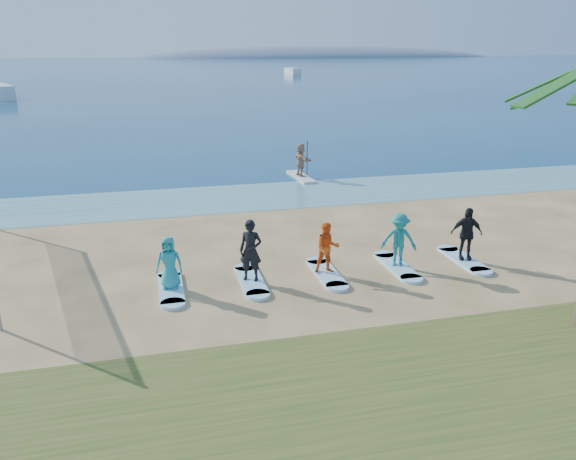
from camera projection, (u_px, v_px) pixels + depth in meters
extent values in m
plane|color=tan|center=(283.00, 287.00, 16.77)|extent=(600.00, 600.00, 0.00)
plane|color=teal|center=(231.00, 198.00, 26.43)|extent=(600.00, 600.00, 0.00)
plane|color=navy|center=(155.00, 69.00, 164.05)|extent=(600.00, 600.00, 0.00)
ellipsoid|color=slate|center=(322.00, 57.00, 314.85)|extent=(220.00, 56.00, 18.00)
cube|color=silver|center=(301.00, 177.00, 30.43)|extent=(0.90, 3.04, 0.12)
imported|color=tan|center=(301.00, 160.00, 30.14)|extent=(0.83, 1.69, 1.74)
cube|color=silver|center=(0.00, 98.00, 74.85)|extent=(5.43, 8.88, 1.80)
cube|color=silver|center=(293.00, 75.00, 132.82)|extent=(2.82, 5.92, 1.51)
cube|color=#A2DFFC|center=(171.00, 289.00, 16.54)|extent=(0.70, 2.20, 0.09)
imported|color=teal|center=(169.00, 263.00, 16.27)|extent=(0.87, 0.67, 1.57)
cube|color=#A2DFFC|center=(251.00, 281.00, 17.09)|extent=(0.70, 2.20, 0.09)
imported|color=black|center=(251.00, 251.00, 16.78)|extent=(0.81, 0.70, 1.89)
cube|color=#A2DFFC|center=(327.00, 273.00, 17.65)|extent=(0.70, 2.20, 0.09)
imported|color=#E95818|center=(327.00, 248.00, 17.38)|extent=(0.84, 0.69, 1.62)
cube|color=#A2DFFC|center=(397.00, 266.00, 18.20)|extent=(0.70, 2.20, 0.09)
imported|color=#1A7C81|center=(399.00, 240.00, 17.91)|extent=(1.29, 1.06, 1.74)
cube|color=#A2DFFC|center=(464.00, 260.00, 18.76)|extent=(0.70, 2.20, 0.09)
imported|color=black|center=(466.00, 234.00, 18.46)|extent=(1.11, 0.69, 1.77)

